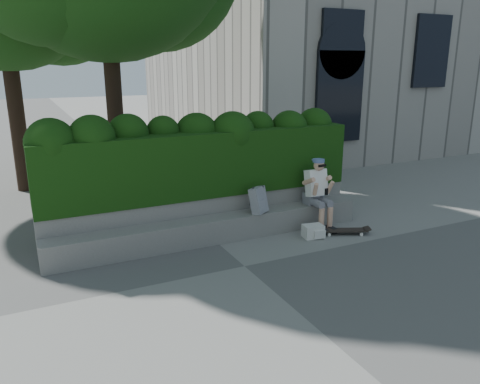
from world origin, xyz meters
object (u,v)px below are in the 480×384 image
skateboard (344,230)px  backpack_plaid (259,200)px  backpack_ground (313,231)px  person (318,191)px

skateboard → backpack_plaid: 1.77m
backpack_plaid → backpack_ground: bearing=-63.9°
skateboard → backpack_ground: backpack_ground is taller
person → skateboard: bearing=-68.1°
skateboard → person: bearing=135.8°
skateboard → backpack_ground: bearing=-167.5°
person → backpack_ground: 0.88m
backpack_plaid → backpack_ground: size_ratio=1.32×
skateboard → backpack_ground: (-0.63, 0.13, 0.04)m
skateboard → backpack_plaid: bearing=179.8°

